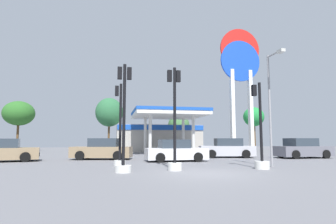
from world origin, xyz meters
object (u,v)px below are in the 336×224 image
object	(u,v)px
traffic_signal_3	(119,140)
station_pole_sign	(240,71)
car_2	(227,149)
traffic_signal_1	(175,132)
car_0	(4,151)
car_3	(302,149)
traffic_signal_0	(124,133)
car_1	(102,150)
tree_3	(254,117)
tree_1	(109,112)
tree_2	(179,125)
car_4	(176,151)
corner_streetlamp	(272,97)
tree_0	(19,113)
traffic_signal_2	(261,145)

from	to	relation	value
traffic_signal_3	station_pole_sign	bearing A→B (deg)	43.03
car_2	traffic_signal_1	bearing A→B (deg)	-127.04
car_0	car_3	distance (m)	22.02
car_2	traffic_signal_0	xyz separation A→B (m)	(-8.80, -8.77, 1.03)
car_2	car_3	distance (m)	5.95
car_1	tree_3	distance (m)	26.96
tree_1	tree_2	bearing A→B (deg)	7.77
car_1	car_2	world-z (taller)	car_2
car_0	car_3	size ratio (longest dim) A/B	1.02
car_1	car_4	bearing A→B (deg)	-30.51
car_2	car_4	size ratio (longest dim) A/B	1.12
traffic_signal_1	tree_3	world-z (taller)	tree_3
station_pole_sign	tree_1	xyz separation A→B (m)	(-14.74, 9.60, -4.11)
car_2	tree_2	bearing A→B (deg)	88.92
car_3	traffic_signal_3	distance (m)	15.14
station_pole_sign	corner_streetlamp	xyz separation A→B (m)	(-5.81, -14.98, -5.55)
tree_2	tree_3	distance (m)	11.29
traffic_signal_3	tree_3	xyz separation A→B (m)	(20.26, 21.74, 3.38)
station_pole_sign	car_3	world-z (taller)	station_pole_sign
car_3	traffic_signal_3	xyz separation A→B (m)	(-14.56, -4.11, 0.74)
tree_0	corner_streetlamp	world-z (taller)	tree_0
traffic_signal_2	tree_3	xyz separation A→B (m)	(13.35, 24.46, 3.67)
tree_0	traffic_signal_1	bearing A→B (deg)	-59.30
car_4	car_0	bearing A→B (deg)	170.27
traffic_signal_3	corner_streetlamp	world-z (taller)	corner_streetlamp
tree_1	traffic_signal_1	bearing A→B (deg)	-82.21
car_3	corner_streetlamp	distance (m)	9.46
station_pole_sign	car_4	world-z (taller)	station_pole_sign
car_2	traffic_signal_0	size ratio (longest dim) A/B	0.95
traffic_signal_2	traffic_signal_3	size ratio (longest dim) A/B	0.95
station_pole_sign	car_2	distance (m)	12.09
car_3	tree_2	xyz separation A→B (m)	(-5.30, 19.81, 2.88)
tree_1	car_2	bearing A→B (deg)	-59.36
car_0	traffic_signal_2	world-z (taller)	traffic_signal_2
traffic_signal_0	station_pole_sign	bearing A→B (deg)	48.78
tree_0	tree_1	world-z (taller)	tree_1
car_1	car_4	xyz separation A→B (m)	(4.95, -2.92, -0.04)
car_1	car_2	bearing A→B (deg)	1.22
traffic_signal_3	tree_2	distance (m)	25.74
tree_1	tree_2	size ratio (longest dim) A/B	1.35
car_0	traffic_signal_1	xyz separation A→B (m)	(9.99, -7.25, 1.14)
traffic_signal_1	tree_0	bearing A→B (deg)	120.70
tree_2	corner_streetlamp	world-z (taller)	corner_streetlamp
traffic_signal_1	tree_0	world-z (taller)	tree_0
car_0	traffic_signal_2	bearing A→B (deg)	-27.74
traffic_signal_1	car_1	bearing A→B (deg)	113.84
car_0	car_4	distance (m)	11.47
car_2	tree_2	size ratio (longest dim) A/B	0.88
car_0	tree_2	bearing A→B (deg)	48.83
car_2	corner_streetlamp	size ratio (longest dim) A/B	0.76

